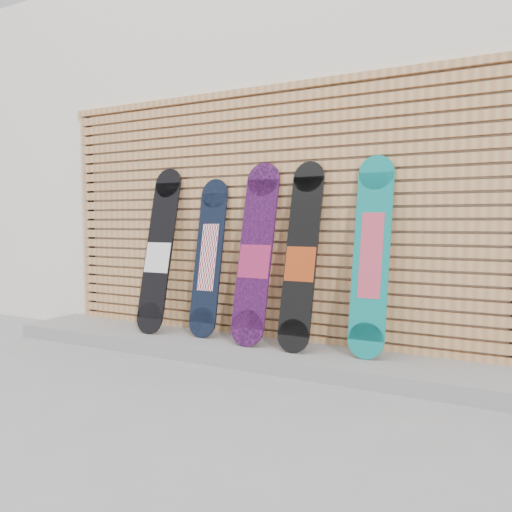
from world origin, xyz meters
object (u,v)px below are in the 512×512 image
object	(u,v)px
snowboard_0	(159,251)
snowboard_3	(301,256)
snowboard_1	(209,257)
snowboard_4	(371,255)
snowboard_2	(255,254)

from	to	relation	value
snowboard_0	snowboard_3	size ratio (longest dim) A/B	1.01
snowboard_1	snowboard_3	size ratio (longest dim) A/B	0.93
snowboard_0	snowboard_1	xyz separation A→B (m)	(0.51, 0.05, -0.05)
snowboard_3	snowboard_4	distance (m)	0.55
snowboard_2	snowboard_3	size ratio (longest dim) A/B	1.01
snowboard_4	snowboard_2	bearing A→B (deg)	-177.50
snowboard_1	snowboard_4	distance (m)	1.46
snowboard_4	snowboard_0	bearing A→B (deg)	-178.77
snowboard_2	snowboard_4	xyz separation A→B (m)	(0.96, 0.04, 0.01)
snowboard_2	snowboard_4	bearing A→B (deg)	2.50
snowboard_3	snowboard_1	bearing A→B (deg)	176.73
snowboard_0	snowboard_2	bearing A→B (deg)	0.02
snowboard_0	snowboard_2	distance (m)	1.01
snowboard_2	snowboard_1	bearing A→B (deg)	174.30
snowboard_0	snowboard_4	size ratio (longest dim) A/B	0.99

